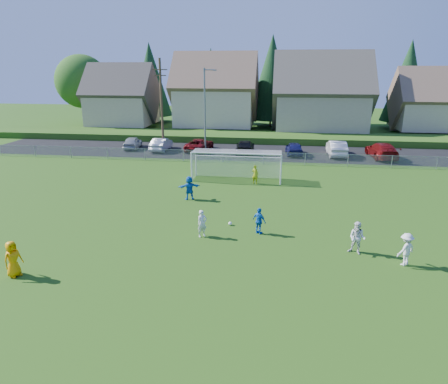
{
  "coord_description": "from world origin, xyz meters",
  "views": [
    {
      "loc": [
        3.3,
        -16.29,
        9.14
      ],
      "look_at": [
        0.0,
        8.0,
        1.4
      ],
      "focal_mm": 32.0,
      "sensor_mm": 36.0,
      "label": 1
    }
  ],
  "objects_px": {
    "car_b": "(161,144)",
    "car_e": "(294,148)",
    "soccer_ball": "(230,223)",
    "car_d": "(245,147)",
    "car_a": "(133,143)",
    "car_c": "(200,145)",
    "referee": "(13,259)",
    "player_blue_b": "(189,188)",
    "car_f": "(337,148)",
    "car_g": "(382,150)",
    "player_white_c": "(406,249)",
    "player_blue_a": "(259,221)",
    "soccer_goal": "(237,161)",
    "player_white_b": "(357,238)",
    "goalkeeper": "(255,174)",
    "player_white_a": "(202,224)"
  },
  "relations": [
    {
      "from": "referee",
      "to": "player_blue_b",
      "type": "bearing_deg",
      "value": -1.73
    },
    {
      "from": "player_white_c",
      "to": "car_g",
      "type": "relative_size",
      "value": 0.29
    },
    {
      "from": "car_e",
      "to": "player_blue_a",
      "type": "bearing_deg",
      "value": 79.34
    },
    {
      "from": "player_blue_b",
      "to": "car_a",
      "type": "height_order",
      "value": "player_blue_b"
    },
    {
      "from": "car_e",
      "to": "goalkeeper",
      "type": "bearing_deg",
      "value": 69.65
    },
    {
      "from": "soccer_ball",
      "to": "car_e",
      "type": "distance_m",
      "value": 21.32
    },
    {
      "from": "player_white_b",
      "to": "car_d",
      "type": "height_order",
      "value": "player_white_b"
    },
    {
      "from": "player_white_c",
      "to": "car_e",
      "type": "height_order",
      "value": "player_white_c"
    },
    {
      "from": "player_blue_a",
      "to": "player_blue_b",
      "type": "xyz_separation_m",
      "value": [
        -5.26,
        5.52,
        0.09
      ]
    },
    {
      "from": "player_blue_a",
      "to": "car_b",
      "type": "distance_m",
      "value": 25.33
    },
    {
      "from": "goalkeeper",
      "to": "soccer_ball",
      "type": "bearing_deg",
      "value": 108.23
    },
    {
      "from": "referee",
      "to": "car_c",
      "type": "height_order",
      "value": "referee"
    },
    {
      "from": "player_white_a",
      "to": "player_white_b",
      "type": "relative_size",
      "value": 0.91
    },
    {
      "from": "player_white_b",
      "to": "car_c",
      "type": "xyz_separation_m",
      "value": [
        -12.93,
        24.58,
        -0.18
      ]
    },
    {
      "from": "referee",
      "to": "car_e",
      "type": "distance_m",
      "value": 31.24
    },
    {
      "from": "goalkeeper",
      "to": "soccer_goal",
      "type": "relative_size",
      "value": 0.21
    },
    {
      "from": "referee",
      "to": "car_f",
      "type": "distance_m",
      "value": 33.54
    },
    {
      "from": "player_white_c",
      "to": "goalkeeper",
      "type": "distance_m",
      "value": 15.23
    },
    {
      "from": "car_a",
      "to": "car_e",
      "type": "xyz_separation_m",
      "value": [
        18.49,
        -1.01,
        0.01
      ]
    },
    {
      "from": "car_e",
      "to": "car_f",
      "type": "relative_size",
      "value": 0.83
    },
    {
      "from": "soccer_ball",
      "to": "car_b",
      "type": "distance_m",
      "value": 23.61
    },
    {
      "from": "referee",
      "to": "player_white_b",
      "type": "height_order",
      "value": "player_white_b"
    },
    {
      "from": "player_white_b",
      "to": "car_e",
      "type": "bearing_deg",
      "value": 122.46
    },
    {
      "from": "player_blue_a",
      "to": "car_e",
      "type": "height_order",
      "value": "player_blue_a"
    },
    {
      "from": "soccer_ball",
      "to": "referee",
      "type": "height_order",
      "value": "referee"
    },
    {
      "from": "car_g",
      "to": "car_c",
      "type": "bearing_deg",
      "value": -7.72
    },
    {
      "from": "referee",
      "to": "car_d",
      "type": "bearing_deg",
      "value": 7.25
    },
    {
      "from": "car_a",
      "to": "car_c",
      "type": "relative_size",
      "value": 0.83
    },
    {
      "from": "car_e",
      "to": "car_g",
      "type": "xyz_separation_m",
      "value": [
        8.96,
        -0.4,
        0.1
      ]
    },
    {
      "from": "player_blue_b",
      "to": "soccer_goal",
      "type": "relative_size",
      "value": 0.23
    },
    {
      "from": "soccer_goal",
      "to": "car_a",
      "type": "bearing_deg",
      "value": 138.93
    },
    {
      "from": "car_f",
      "to": "car_b",
      "type": "bearing_deg",
      "value": -0.66
    },
    {
      "from": "player_white_b",
      "to": "car_g",
      "type": "height_order",
      "value": "player_white_b"
    },
    {
      "from": "player_blue_a",
      "to": "soccer_goal",
      "type": "bearing_deg",
      "value": -42.47
    },
    {
      "from": "soccer_ball",
      "to": "car_d",
      "type": "relative_size",
      "value": 0.05
    },
    {
      "from": "referee",
      "to": "player_blue_a",
      "type": "height_order",
      "value": "referee"
    },
    {
      "from": "car_b",
      "to": "referee",
      "type": "bearing_deg",
      "value": 93.94
    },
    {
      "from": "car_g",
      "to": "referee",
      "type": "bearing_deg",
      "value": 47.03
    },
    {
      "from": "player_white_b",
      "to": "goalkeeper",
      "type": "height_order",
      "value": "player_white_b"
    },
    {
      "from": "car_b",
      "to": "car_g",
      "type": "distance_m",
      "value": 23.83
    },
    {
      "from": "referee",
      "to": "player_white_a",
      "type": "height_order",
      "value": "referee"
    },
    {
      "from": "player_white_c",
      "to": "car_e",
      "type": "xyz_separation_m",
      "value": [
        -4.47,
        24.7,
        -0.12
      ]
    },
    {
      "from": "soccer_ball",
      "to": "car_b",
      "type": "relative_size",
      "value": 0.05
    },
    {
      "from": "car_a",
      "to": "car_b",
      "type": "relative_size",
      "value": 0.94
    },
    {
      "from": "car_c",
      "to": "soccer_goal",
      "type": "bearing_deg",
      "value": 123.12
    },
    {
      "from": "car_d",
      "to": "car_f",
      "type": "xyz_separation_m",
      "value": [
        9.79,
        -0.01,
        0.12
      ]
    },
    {
      "from": "player_white_c",
      "to": "soccer_ball",
      "type": "bearing_deg",
      "value": -60.23
    },
    {
      "from": "car_g",
      "to": "soccer_goal",
      "type": "height_order",
      "value": "soccer_goal"
    },
    {
      "from": "player_white_c",
      "to": "car_e",
      "type": "relative_size",
      "value": 0.4
    },
    {
      "from": "car_b",
      "to": "car_e",
      "type": "bearing_deg",
      "value": 179.8
    }
  ]
}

